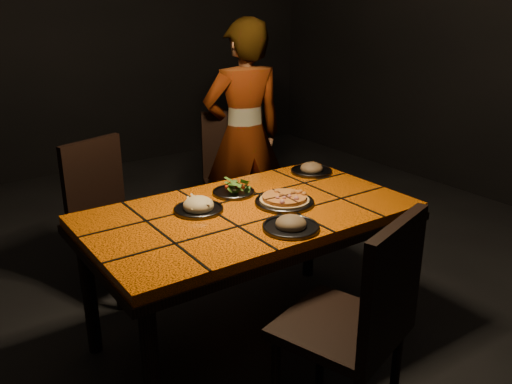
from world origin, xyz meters
TOP-DOWN VIEW (x-y plane):
  - room_shell at (0.00, 0.00)m, footprint 6.04×7.04m
  - dining_table at (0.00, 0.00)m, footprint 1.62×0.92m
  - chair_near at (-0.02, -0.82)m, footprint 0.57×0.57m
  - chair_far_left at (-0.39, 0.97)m, footprint 0.54×0.54m
  - chair_far_right at (0.60, 1.06)m, footprint 0.57×0.57m
  - diner at (0.67, 1.06)m, footprint 0.65×0.49m
  - plate_pizza at (0.19, -0.04)m, footprint 0.30×0.30m
  - plate_pasta at (-0.22, 0.12)m, footprint 0.24×0.24m
  - plate_salad at (0.06, 0.23)m, footprint 0.23×0.23m
  - plate_mushroom_a at (0.02, -0.31)m, footprint 0.26×0.26m
  - plate_mushroom_b at (0.64, 0.28)m, footprint 0.25×0.25m

SIDE VIEW (x-z plane):
  - chair_far_left at x=-0.39m, z-range 0.07..1.01m
  - chair_far_right at x=0.60m, z-range 0.07..1.05m
  - chair_near at x=-0.02m, z-range 0.07..1.07m
  - dining_table at x=0.00m, z-range 0.30..1.05m
  - plate_pizza at x=0.19m, z-range 0.75..0.79m
  - plate_pasta at x=-0.22m, z-range 0.73..0.81m
  - plate_mushroom_b at x=0.64m, z-range 0.73..0.81m
  - plate_mushroom_a at x=0.02m, z-range 0.73..0.82m
  - plate_salad at x=0.06m, z-range 0.74..0.81m
  - diner at x=0.67m, z-range 0.00..1.62m
  - room_shell at x=0.00m, z-range -0.04..3.04m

